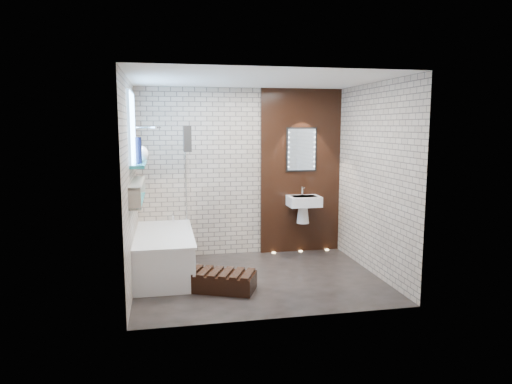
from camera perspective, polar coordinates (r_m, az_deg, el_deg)
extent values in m
plane|color=black|center=(6.30, 0.27, -10.60)|extent=(3.20, 3.20, 0.00)
cube|color=#A0907F|center=(7.28, -1.77, 2.42)|extent=(3.20, 0.04, 2.60)
cube|color=#A0907F|center=(4.76, 3.41, -0.63)|extent=(3.20, 0.04, 2.60)
cube|color=#A0907F|center=(5.91, -15.11, 0.81)|extent=(0.04, 2.60, 2.60)
cube|color=#A0907F|center=(6.52, 14.19, 1.51)|extent=(0.04, 2.60, 2.60)
plane|color=white|center=(6.00, 0.29, 13.64)|extent=(3.20, 3.20, 0.00)
cube|color=black|center=(7.47, 5.48, 2.53)|extent=(1.30, 0.06, 2.60)
cube|color=#7FADE0|center=(6.21, -15.00, 7.64)|extent=(0.03, 1.00, 0.90)
cube|color=teal|center=(6.23, -14.15, 3.34)|extent=(0.18, 1.00, 0.04)
cube|color=teal|center=(6.08, -14.29, -1.00)|extent=(0.14, 1.30, 0.03)
cube|color=#B2A899|center=(6.05, -14.36, 1.15)|extent=(0.14, 1.30, 0.03)
cube|color=#B2A899|center=(5.44, -14.67, -0.85)|extent=(0.14, 0.03, 0.26)
cube|color=#B2A899|center=(6.69, -14.05, 0.82)|extent=(0.14, 0.03, 0.26)
cube|color=white|center=(6.54, -11.21, -7.55)|extent=(0.75, 1.70, 0.55)
cube|color=white|center=(6.47, -11.28, -5.07)|extent=(0.79, 1.74, 0.03)
cylinder|color=silver|center=(7.16, -10.11, -3.13)|extent=(0.04, 0.04, 0.12)
cube|color=white|center=(6.79, -8.46, 1.75)|extent=(0.01, 0.78, 1.40)
cube|color=black|center=(6.47, -8.44, 6.50)|extent=(0.10, 0.27, 0.35)
cylinder|color=silver|center=(6.80, -12.26, 7.75)|extent=(0.18, 0.18, 0.02)
cube|color=white|center=(7.33, 5.91, -1.13)|extent=(0.50, 0.36, 0.16)
cone|color=white|center=(7.41, 5.77, -2.75)|extent=(0.20, 0.20, 0.28)
cylinder|color=silver|center=(7.40, 5.70, 0.14)|extent=(0.03, 0.03, 0.14)
cube|color=black|center=(7.41, 5.60, 5.20)|extent=(0.50, 0.02, 0.70)
cube|color=silver|center=(7.40, 5.62, 5.20)|extent=(0.45, 0.01, 0.65)
cube|color=black|center=(5.90, -4.96, -10.86)|extent=(1.05, 0.77, 0.21)
cylinder|color=#9A4717|center=(5.77, -14.47, -0.81)|extent=(0.05, 0.05, 0.11)
cylinder|color=maroon|center=(5.66, -14.53, -0.91)|extent=(0.05, 0.05, 0.12)
cylinder|color=black|center=(6.03, -14.21, 4.96)|extent=(0.08, 0.08, 0.33)
sphere|color=white|center=(6.34, -14.05, 4.59)|extent=(0.22, 0.22, 0.22)
cylinder|color=#FFD899|center=(7.53, 2.19, -7.44)|extent=(0.06, 0.06, 0.01)
cylinder|color=#FFD899|center=(7.64, 5.50, -7.23)|extent=(0.06, 0.06, 0.01)
cylinder|color=#FFD899|center=(7.78, 8.70, -7.01)|extent=(0.06, 0.06, 0.01)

